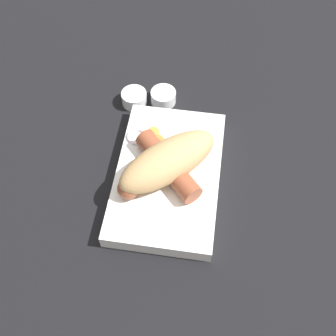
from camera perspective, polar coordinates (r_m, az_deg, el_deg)
ground_plane at (r=0.74m, az=-0.00°, el=-1.68°), size 3.00×3.00×0.00m
food_tray at (r=0.72m, az=-0.00°, el=-1.07°), size 0.28×0.17×0.03m
bread_roll at (r=0.68m, az=0.20°, el=0.58°), size 0.18×0.18×0.06m
sausage at (r=0.69m, az=-0.35°, el=0.12°), size 0.13×0.14×0.04m
pickled_veggies at (r=0.75m, az=-2.96°, el=3.85°), size 0.06×0.07×0.01m
condiment_cup_near at (r=0.84m, az=-0.64°, el=9.54°), size 0.05×0.05×0.03m
condiment_cup_far at (r=0.84m, az=-4.60°, el=9.37°), size 0.05×0.05×0.03m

